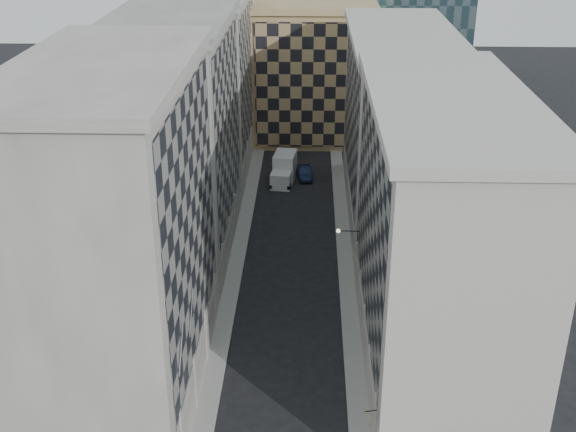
# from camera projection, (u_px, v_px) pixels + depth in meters

# --- Properties ---
(sidewalk_west) EXTENTS (1.50, 100.00, 0.15)m
(sidewalk_west) POSITION_uv_depth(u_px,v_px,m) (237.00, 259.00, 70.01)
(sidewalk_west) COLOR #969690
(sidewalk_west) RESTS_ON ground
(sidewalk_east) EXTENTS (1.50, 100.00, 0.15)m
(sidewalk_east) POSITION_uv_depth(u_px,v_px,m) (345.00, 260.00, 69.72)
(sidewalk_east) COLOR #969690
(sidewalk_east) RESTS_ON ground
(bldg_left_a) EXTENTS (10.80, 22.80, 23.70)m
(bldg_left_a) POSITION_uv_depth(u_px,v_px,m) (120.00, 238.00, 47.99)
(bldg_left_a) COLOR gray
(bldg_left_a) RESTS_ON ground
(bldg_left_b) EXTENTS (10.80, 22.80, 22.70)m
(bldg_left_b) POSITION_uv_depth(u_px,v_px,m) (177.00, 138.00, 68.12)
(bldg_left_b) COLOR gray
(bldg_left_b) RESTS_ON ground
(bldg_left_c) EXTENTS (10.80, 22.80, 21.70)m
(bldg_left_c) POSITION_uv_depth(u_px,v_px,m) (208.00, 84.00, 88.25)
(bldg_left_c) COLOR gray
(bldg_left_c) RESTS_ON ground
(bldg_right_a) EXTENTS (10.80, 26.80, 20.70)m
(bldg_right_a) POSITION_uv_depth(u_px,v_px,m) (437.00, 236.00, 51.63)
(bldg_right_a) COLOR #BBB6AB
(bldg_right_a) RESTS_ON ground
(bldg_right_b) EXTENTS (10.80, 28.80, 19.70)m
(bldg_right_b) POSITION_uv_depth(u_px,v_px,m) (397.00, 126.00, 76.28)
(bldg_right_b) COLOR #BBB6AB
(bldg_right_b) RESTS_ON ground
(tan_block) EXTENTS (16.80, 14.80, 18.80)m
(tan_block) POSITION_uv_depth(u_px,v_px,m) (313.00, 70.00, 100.15)
(tan_block) COLOR tan
(tan_block) RESTS_ON ground
(flagpoles_left) EXTENTS (0.10, 6.33, 2.33)m
(flagpoles_left) POSITION_uv_depth(u_px,v_px,m) (186.00, 330.00, 44.94)
(flagpoles_left) COLOR gray
(flagpoles_left) RESTS_ON ground
(bracket_lamp) EXTENTS (1.98, 0.36, 0.36)m
(bracket_lamp) POSITION_uv_depth(u_px,v_px,m) (340.00, 231.00, 61.71)
(bracket_lamp) COLOR black
(bracket_lamp) RESTS_ON ground
(box_truck) EXTENTS (3.20, 6.32, 3.33)m
(box_truck) POSITION_uv_depth(u_px,v_px,m) (284.00, 170.00, 87.66)
(box_truck) COLOR silver
(box_truck) RESTS_ON ground
(dark_car) EXTENTS (1.79, 4.42, 1.43)m
(dark_car) POSITION_uv_depth(u_px,v_px,m) (305.00, 173.00, 88.86)
(dark_car) COLOR #0F1B3A
(dark_car) RESTS_ON ground
(shop_sign) EXTENTS (0.78, 0.68, 0.77)m
(shop_sign) POSITION_uv_depth(u_px,v_px,m) (368.00, 415.00, 43.99)
(shop_sign) COLOR black
(shop_sign) RESTS_ON ground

